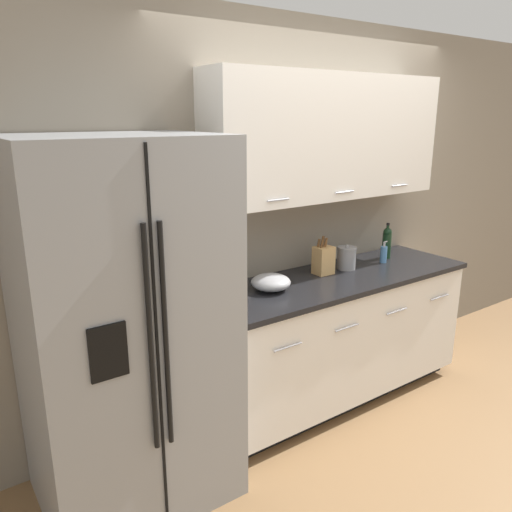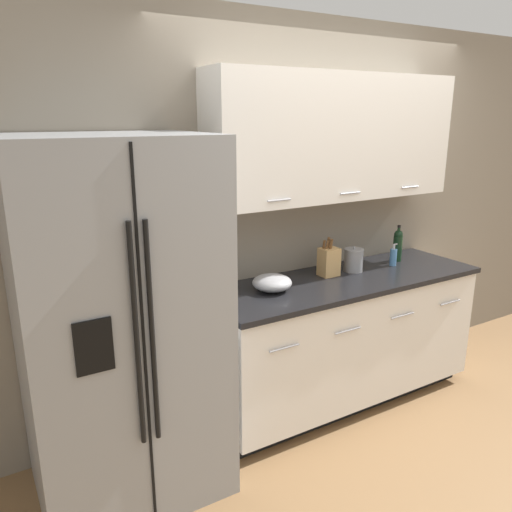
# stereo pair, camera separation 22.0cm
# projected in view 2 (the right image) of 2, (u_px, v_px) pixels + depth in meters

# --- Properties ---
(ground_plane) EXTENTS (14.00, 14.00, 0.00)m
(ground_plane) POSITION_uv_depth(u_px,v_px,m) (421.00, 452.00, 3.04)
(ground_plane) COLOR olive
(wall_back) EXTENTS (10.00, 0.39, 2.60)m
(wall_back) POSITION_uv_depth(u_px,v_px,m) (324.00, 194.00, 3.49)
(wall_back) COLOR gray
(wall_back) RESTS_ON ground_plane
(counter_unit) EXTENTS (1.97, 0.64, 0.92)m
(counter_unit) POSITION_uv_depth(u_px,v_px,m) (341.00, 338.00, 3.50)
(counter_unit) COLOR black
(counter_unit) RESTS_ON ground_plane
(refrigerator) EXTENTS (0.95, 0.80, 1.89)m
(refrigerator) POSITION_uv_depth(u_px,v_px,m) (120.00, 324.00, 2.54)
(refrigerator) COLOR gray
(refrigerator) RESTS_ON ground_plane
(knife_block) EXTENTS (0.13, 0.10, 0.27)m
(knife_block) POSITION_uv_depth(u_px,v_px,m) (329.00, 261.00, 3.39)
(knife_block) COLOR tan
(knife_block) RESTS_ON counter_unit
(wine_bottle) EXTENTS (0.07, 0.07, 0.27)m
(wine_bottle) POSITION_uv_depth(u_px,v_px,m) (398.00, 245.00, 3.72)
(wine_bottle) COLOR black
(wine_bottle) RESTS_ON counter_unit
(soap_dispenser) EXTENTS (0.05, 0.05, 0.16)m
(soap_dispenser) POSITION_uv_depth(u_px,v_px,m) (393.00, 257.00, 3.62)
(soap_dispenser) COLOR #4C7FB2
(soap_dispenser) RESTS_ON counter_unit
(steel_canister) EXTENTS (0.14, 0.14, 0.18)m
(steel_canister) POSITION_uv_depth(u_px,v_px,m) (354.00, 260.00, 3.49)
(steel_canister) COLOR gray
(steel_canister) RESTS_ON counter_unit
(mixing_bowl) EXTENTS (0.25, 0.25, 0.10)m
(mixing_bowl) POSITION_uv_depth(u_px,v_px,m) (272.00, 283.00, 3.11)
(mixing_bowl) COLOR #A3A3A5
(mixing_bowl) RESTS_ON counter_unit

